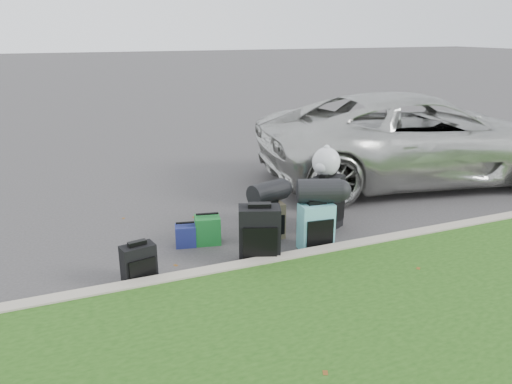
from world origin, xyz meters
name	(u,v)px	position (x,y,z in m)	size (l,w,h in m)	color
ground	(268,233)	(0.00, 0.00, 0.00)	(120.00, 120.00, 0.00)	#383535
curb	(302,258)	(0.00, -1.00, 0.07)	(120.00, 0.18, 0.15)	#9E937F
suv	(417,137)	(3.53, 1.34, 0.79)	(2.64, 5.72, 1.59)	#B7B7B2
suitcase_small_black	(139,264)	(-1.87, -0.74, 0.23)	(0.36, 0.20, 0.45)	black
suitcase_large_black_left	(259,235)	(-0.45, -0.76, 0.35)	(0.49, 0.29, 0.70)	black
suitcase_olive	(271,221)	(-0.03, -0.15, 0.24)	(0.35, 0.22, 0.48)	#443D2C
suitcase_teal	(316,227)	(0.35, -0.68, 0.30)	(0.42, 0.25, 0.60)	teal
suitcase_large_black_right	(326,203)	(0.81, -0.13, 0.37)	(0.50, 0.30, 0.75)	black
tote_green	(208,230)	(-0.86, 0.01, 0.18)	(0.32, 0.26, 0.36)	#166526
tote_navy	(186,236)	(-1.15, 0.04, 0.14)	(0.26, 0.20, 0.28)	navy
duffel_left	(268,192)	(-0.04, -0.08, 0.62)	(0.28, 0.28, 0.52)	black
duffel_right	(319,191)	(0.40, -0.63, 0.75)	(0.30, 0.30, 0.54)	black
trash_bag	(326,162)	(0.83, -0.06, 0.94)	(0.39, 0.39, 0.39)	silver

